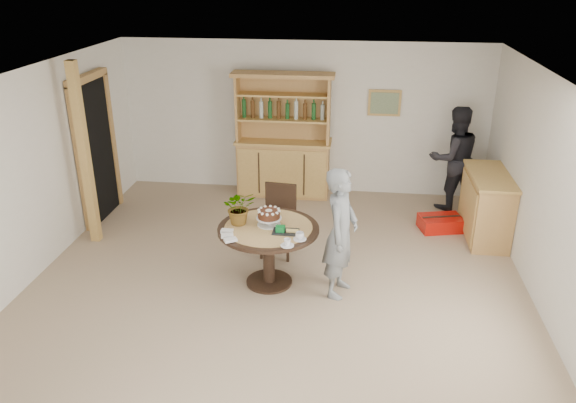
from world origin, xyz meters
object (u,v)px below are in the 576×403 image
Objects in this scene: dining_table at (269,239)px; adult_person at (454,158)px; teen_boy at (341,233)px; sideboard at (486,206)px; red_suitcase at (441,223)px; hutch at (284,155)px; dining_chair at (279,215)px.

dining_table is 3.64m from adult_person.
teen_boy is at bearing -6.71° from dining_table.
adult_person is at bearing 108.94° from sideboard.
dining_table is 2.93m from red_suitcase.
hutch is 2.71m from adult_person.
teen_boy is 0.95× the size of adult_person.
teen_boy reaches higher than dining_table.
red_suitcase is (2.26, 0.96, -0.43)m from dining_chair.
dining_table is 1.27× the size of dining_chair.
adult_person reaches higher than dining_chair.
dining_chair reaches higher than sideboard.
teen_boy reaches higher than dining_chair.
adult_person is (-0.34, 1.00, 0.35)m from sideboard.
dining_chair reaches higher than red_suitcase.
sideboard is 2.95m from dining_chair.
hutch is at bearing 94.02° from dining_table.
dining_chair is (-2.83, -0.82, 0.06)m from sideboard.
dining_table reaches higher than red_suitcase.
dining_table is 0.73× the size of adult_person.
hutch is 3.17m from teen_boy.
hutch reaches higher than dining_table.
adult_person is at bearing 61.06° from red_suitcase.
sideboard is (3.04, -1.24, -0.22)m from hutch.
sideboard is 0.70m from red_suitcase.
sideboard is 1.05× the size of dining_table.
dining_chair is (0.21, -2.06, -0.15)m from hutch.
dining_table is 0.77× the size of teen_boy.
adult_person reaches higher than sideboard.
teen_boy is 3.20m from adult_person.
teen_boy is at bearing -42.12° from dining_chair.
adult_person is at bearing -5.11° from hutch.
adult_person is 2.42× the size of red_suitcase.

